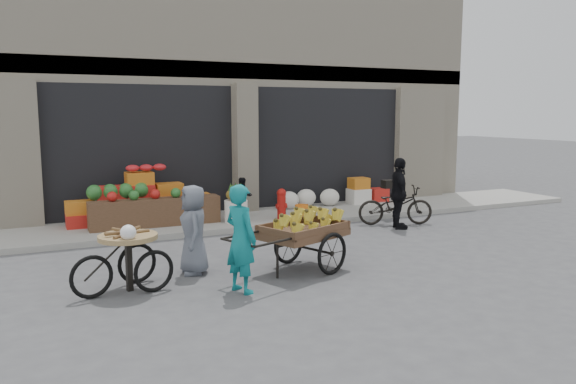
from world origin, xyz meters
name	(u,v)px	position (x,y,z in m)	size (l,w,h in m)	color
ground	(347,262)	(0.00, 0.00, 0.00)	(80.00, 80.00, 0.00)	#424244
sidewalk	(259,218)	(0.00, 4.10, 0.06)	(18.00, 2.20, 0.12)	gray
building	(208,85)	(0.00, 8.03, 3.37)	(14.00, 6.45, 7.00)	beige
fruit_display	(151,198)	(-2.48, 4.38, 0.67)	(3.10, 1.12, 1.24)	red
pineapple_bin	(236,211)	(-0.75, 3.60, 0.37)	(0.52, 0.52, 0.50)	silver
fire_hydrant	(281,202)	(0.35, 3.55, 0.50)	(0.22, 0.22, 0.71)	#A5140F
orange_bucket	(302,211)	(0.85, 3.50, 0.27)	(0.32, 0.32, 0.30)	orange
right_bay_goods	(341,194)	(2.61, 4.70, 0.41)	(3.35, 0.60, 0.70)	silver
seated_person	(243,197)	(-0.35, 4.20, 0.58)	(0.45, 0.35, 0.93)	black
banana_cart	(301,229)	(-0.99, -0.19, 0.70)	(2.48, 1.65, 0.96)	brown
vendor_woman	(241,239)	(-2.25, -0.77, 0.79)	(0.57, 0.38, 1.57)	#0F7177
tricycle_cart	(128,253)	(-3.71, -0.04, 0.57)	(1.46, 1.02, 0.95)	#9E7F51
vendor_grey	(194,230)	(-2.60, 0.44, 0.72)	(0.70, 0.46, 1.43)	slate
bicycle	(395,205)	(2.69, 2.35, 0.45)	(0.60, 1.72, 0.90)	black
cyclist	(399,193)	(2.49, 1.95, 0.79)	(0.93, 0.39, 1.59)	black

